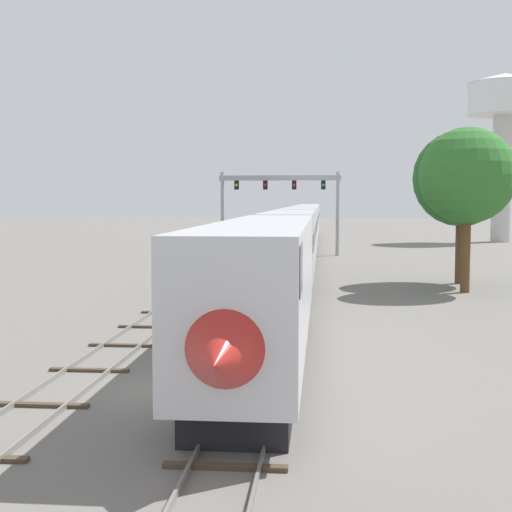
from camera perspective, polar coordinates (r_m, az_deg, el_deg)
ground_plane at (r=21.51m, az=-5.66°, el=-10.48°), size 400.00×400.00×0.00m
track_main at (r=80.61m, az=3.81°, el=0.56°), size 2.60×200.00×0.16m
track_near at (r=61.10m, az=-1.82°, el=-0.68°), size 2.60×160.00×0.16m
passenger_train at (r=67.53m, az=3.55°, el=1.96°), size 3.04×106.69×4.80m
signal_gantry at (r=72.20m, az=1.88°, el=4.87°), size 12.10×0.49×8.29m
water_tower at (r=100.96m, az=18.92°, el=10.74°), size 9.30×9.30×21.83m
trackside_tree_left at (r=44.77m, az=16.29°, el=6.05°), size 5.72×5.72×9.81m
trackside_tree_mid at (r=49.46m, az=15.85°, el=5.88°), size 6.30×6.30×10.08m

